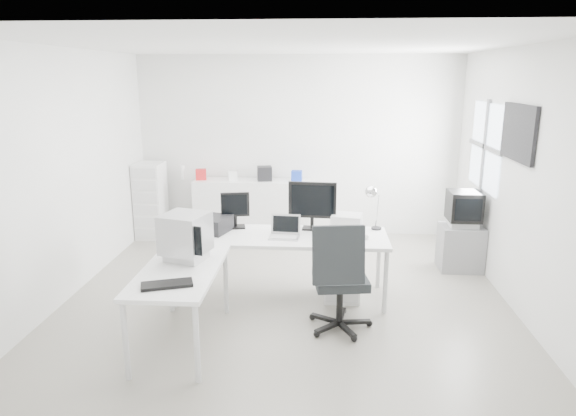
# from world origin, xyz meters

# --- Properties ---
(floor) EXTENTS (5.00, 5.00, 0.01)m
(floor) POSITION_xyz_m (0.00, 0.00, 0.00)
(floor) COLOR #B8B5A5
(floor) RESTS_ON ground
(ceiling) EXTENTS (5.00, 5.00, 0.01)m
(ceiling) POSITION_xyz_m (0.00, 0.00, 2.80)
(ceiling) COLOR white
(ceiling) RESTS_ON back_wall
(back_wall) EXTENTS (5.00, 0.02, 2.80)m
(back_wall) POSITION_xyz_m (0.00, 2.50, 1.40)
(back_wall) COLOR white
(back_wall) RESTS_ON floor
(left_wall) EXTENTS (0.02, 5.00, 2.80)m
(left_wall) POSITION_xyz_m (-2.50, 0.00, 1.40)
(left_wall) COLOR white
(left_wall) RESTS_ON floor
(right_wall) EXTENTS (0.02, 5.00, 2.80)m
(right_wall) POSITION_xyz_m (2.50, 0.00, 1.40)
(right_wall) COLOR white
(right_wall) RESTS_ON floor
(window) EXTENTS (0.02, 1.20, 1.10)m
(window) POSITION_xyz_m (2.48, 1.20, 1.60)
(window) COLOR white
(window) RESTS_ON right_wall
(wall_picture) EXTENTS (0.04, 0.90, 0.60)m
(wall_picture) POSITION_xyz_m (2.47, 0.10, 1.90)
(wall_picture) COLOR black
(wall_picture) RESTS_ON right_wall
(main_desk) EXTENTS (2.40, 0.80, 0.75)m
(main_desk) POSITION_xyz_m (-0.07, -0.05, 0.38)
(main_desk) COLOR white
(main_desk) RESTS_ON floor
(side_desk) EXTENTS (0.70, 1.40, 0.75)m
(side_desk) POSITION_xyz_m (-0.92, -1.15, 0.38)
(side_desk) COLOR white
(side_desk) RESTS_ON floor
(drawer_pedestal) EXTENTS (0.40, 0.50, 0.60)m
(drawer_pedestal) POSITION_xyz_m (0.63, 0.00, 0.30)
(drawer_pedestal) COLOR white
(drawer_pedestal) RESTS_ON floor
(inkjet_printer) EXTENTS (0.58, 0.51, 0.17)m
(inkjet_printer) POSITION_xyz_m (-0.92, 0.05, 0.84)
(inkjet_printer) COLOR black
(inkjet_printer) RESTS_ON main_desk
(lcd_monitor_small) EXTENTS (0.36, 0.25, 0.42)m
(lcd_monitor_small) POSITION_xyz_m (-0.62, 0.20, 0.96)
(lcd_monitor_small) COLOR black
(lcd_monitor_small) RESTS_ON main_desk
(lcd_monitor_large) EXTENTS (0.57, 0.27, 0.58)m
(lcd_monitor_large) POSITION_xyz_m (0.28, 0.20, 1.04)
(lcd_monitor_large) COLOR black
(lcd_monitor_large) RESTS_ON main_desk
(laptop) EXTENTS (0.34, 0.35, 0.21)m
(laptop) POSITION_xyz_m (-0.02, -0.15, 0.85)
(laptop) COLOR #B7B7BA
(laptop) RESTS_ON main_desk
(white_keyboard) EXTENTS (0.47, 0.17, 0.02)m
(white_keyboard) POSITION_xyz_m (0.58, -0.20, 0.76)
(white_keyboard) COLOR white
(white_keyboard) RESTS_ON main_desk
(white_mouse) EXTENTS (0.06, 0.06, 0.06)m
(white_mouse) POSITION_xyz_m (0.88, -0.15, 0.78)
(white_mouse) COLOR white
(white_mouse) RESTS_ON main_desk
(laser_printer) EXTENTS (0.38, 0.34, 0.19)m
(laser_printer) POSITION_xyz_m (0.68, 0.17, 0.85)
(laser_printer) COLOR silver
(laser_printer) RESTS_ON main_desk
(desk_lamp) EXTENTS (0.16, 0.16, 0.43)m
(desk_lamp) POSITION_xyz_m (1.03, 0.25, 0.97)
(desk_lamp) COLOR silver
(desk_lamp) RESTS_ON main_desk
(crt_monitor) EXTENTS (0.47, 0.47, 0.43)m
(crt_monitor) POSITION_xyz_m (-0.92, -0.90, 0.97)
(crt_monitor) COLOR #B7B7BA
(crt_monitor) RESTS_ON side_desk
(black_keyboard) EXTENTS (0.46, 0.30, 0.03)m
(black_keyboard) POSITION_xyz_m (-0.92, -1.55, 0.76)
(black_keyboard) COLOR black
(black_keyboard) RESTS_ON side_desk
(office_chair) EXTENTS (0.75, 0.75, 1.16)m
(office_chair) POSITION_xyz_m (0.59, -0.76, 0.58)
(office_chair) COLOR #212426
(office_chair) RESTS_ON floor
(tv_cabinet) EXTENTS (0.54, 0.44, 0.59)m
(tv_cabinet) POSITION_xyz_m (2.22, 0.99, 0.30)
(tv_cabinet) COLOR slate
(tv_cabinet) RESTS_ON floor
(crt_tv) EXTENTS (0.50, 0.48, 0.45)m
(crt_tv) POSITION_xyz_m (2.22, 0.99, 0.82)
(crt_tv) COLOR black
(crt_tv) RESTS_ON tv_cabinet
(sideboard) EXTENTS (1.81, 0.45, 0.90)m
(sideboard) POSITION_xyz_m (-0.70, 2.24, 0.45)
(sideboard) COLOR white
(sideboard) RESTS_ON floor
(clutter_box_a) EXTENTS (0.19, 0.18, 0.16)m
(clutter_box_a) POSITION_xyz_m (-1.50, 2.24, 0.99)
(clutter_box_a) COLOR red
(clutter_box_a) RESTS_ON sideboard
(clutter_box_b) EXTENTS (0.16, 0.15, 0.14)m
(clutter_box_b) POSITION_xyz_m (-1.00, 2.24, 0.97)
(clutter_box_b) COLOR white
(clutter_box_b) RESTS_ON sideboard
(clutter_box_c) EXTENTS (0.25, 0.24, 0.22)m
(clutter_box_c) POSITION_xyz_m (-0.50, 2.24, 1.01)
(clutter_box_c) COLOR black
(clutter_box_c) RESTS_ON sideboard
(clutter_box_d) EXTENTS (0.17, 0.15, 0.16)m
(clutter_box_d) POSITION_xyz_m (-0.00, 2.24, 0.98)
(clutter_box_d) COLOR #1838AB
(clutter_box_d) RESTS_ON sideboard
(clutter_bottle) EXTENTS (0.07, 0.07, 0.22)m
(clutter_bottle) POSITION_xyz_m (-1.80, 2.28, 1.01)
(clutter_bottle) COLOR white
(clutter_bottle) RESTS_ON sideboard
(filing_cabinet) EXTENTS (0.41, 0.49, 1.18)m
(filing_cabinet) POSITION_xyz_m (-2.28, 2.09, 0.59)
(filing_cabinet) COLOR white
(filing_cabinet) RESTS_ON floor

